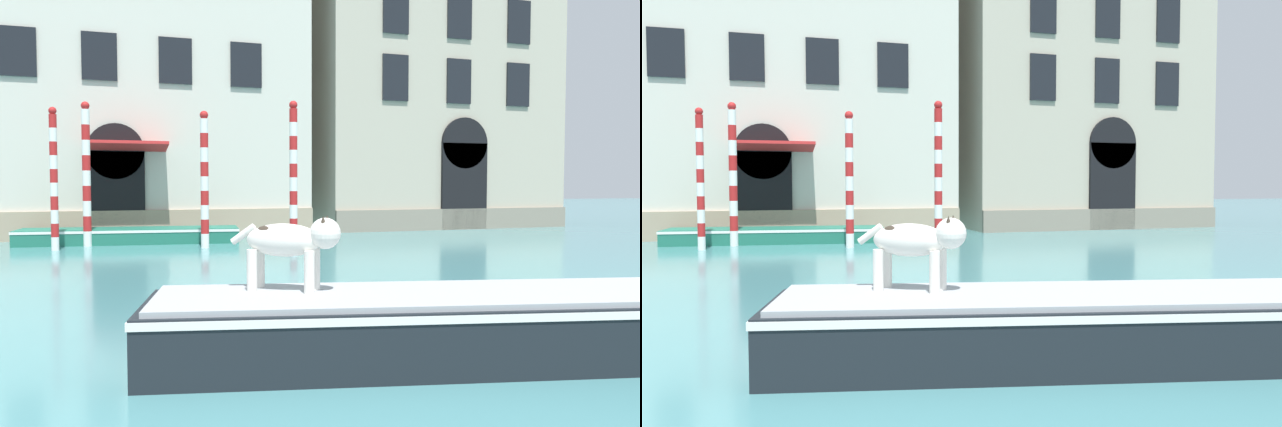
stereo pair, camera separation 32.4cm
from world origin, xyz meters
TOP-DOWN VIEW (x-y plane):
  - palazzo_left at (1.08, 26.00)m, footprint 12.61×7.40m
  - palazzo_right at (13.71, 25.99)m, footprint 10.71×6.13m
  - boat_foreground at (3.62, 6.39)m, footprint 6.77×3.08m
  - dog_on_deck at (2.02, 6.99)m, footprint 1.13×0.81m
  - boat_moored_near_palazzo at (0.70, 21.25)m, footprint 6.99×2.41m
  - mooring_pole_0 at (-1.42, 19.64)m, footprint 0.22×0.22m
  - mooring_pole_1 at (2.76, 19.02)m, footprint 0.25×0.25m
  - mooring_pole_2 at (5.46, 18.83)m, footprint 0.26×0.26m
  - mooring_pole_3 at (-0.58, 20.59)m, footprint 0.25×0.25m

SIDE VIEW (x-z plane):
  - boat_moored_near_palazzo at x=0.70m, z-range 0.01..0.50m
  - boat_foreground at x=3.62m, z-range 0.02..0.78m
  - dog_on_deck at x=2.02m, z-range 0.88..1.73m
  - mooring_pole_1 at x=2.76m, z-range 0.02..4.09m
  - mooring_pole_0 at x=-1.42m, z-range 0.02..4.11m
  - mooring_pole_3 at x=-0.58m, z-range 0.02..4.42m
  - mooring_pole_2 at x=5.46m, z-range 0.02..4.47m
  - palazzo_left at x=1.08m, z-range -0.02..13.87m
  - palazzo_right at x=13.71m, z-range -0.02..14.36m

